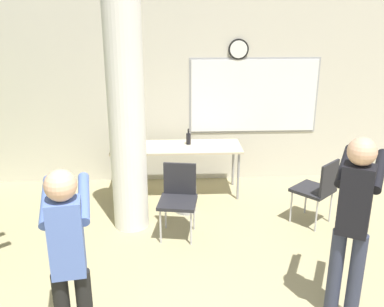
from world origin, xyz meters
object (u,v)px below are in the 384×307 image
at_px(folding_table, 177,149).
at_px(chair_table_front, 178,195).
at_px(person_playing_front, 68,255).
at_px(chair_mid_room, 318,187).
at_px(bottle_on_table, 188,138).
at_px(person_playing_side, 353,216).

bearing_deg(folding_table, chair_table_front, -89.89).
distance_m(chair_table_front, person_playing_front, 2.17).
distance_m(folding_table, person_playing_front, 3.27).
xyz_separation_m(chair_table_front, chair_mid_room, (1.75, 0.16, 0.00)).
xyz_separation_m(bottle_on_table, person_playing_front, (-1.00, -3.24, 0.13)).
bearing_deg(chair_mid_room, person_playing_side, -100.50).
height_order(bottle_on_table, chair_mid_room, bottle_on_table).
relative_size(bottle_on_table, person_playing_side, 0.14).
distance_m(bottle_on_table, person_playing_front, 3.39).
relative_size(bottle_on_table, person_playing_front, 0.14).
bearing_deg(folding_table, bottle_on_table, 25.16).
distance_m(bottle_on_table, chair_table_front, 1.33).
bearing_deg(bottle_on_table, chair_mid_room, -35.44).
bearing_deg(person_playing_front, folding_table, 75.36).
bearing_deg(chair_table_front, bottle_on_table, 82.25).
xyz_separation_m(folding_table, bottle_on_table, (0.18, 0.08, 0.14)).
bearing_deg(person_playing_front, chair_table_front, 67.13).
height_order(chair_mid_room, person_playing_side, person_playing_side).
bearing_deg(chair_table_front, folding_table, 90.11).
distance_m(folding_table, bottle_on_table, 0.24).
xyz_separation_m(folding_table, chair_table_front, (0.00, -1.20, -0.18)).
height_order(folding_table, bottle_on_table, bottle_on_table).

